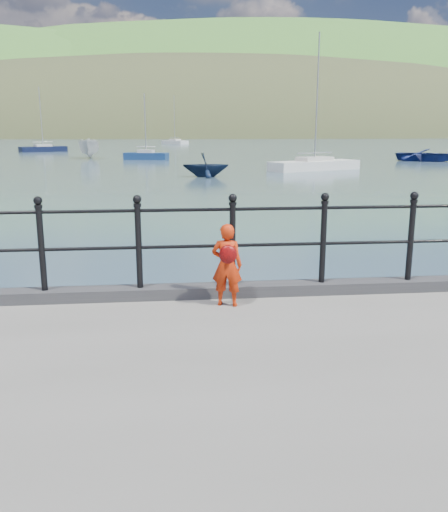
{
  "coord_description": "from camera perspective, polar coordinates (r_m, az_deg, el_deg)",
  "views": [
    {
      "loc": [
        -0.21,
        -6.94,
        3.16
      ],
      "look_at": [
        0.48,
        -0.2,
        1.55
      ],
      "focal_mm": 38.0,
      "sensor_mm": 36.0,
      "label": 1
    }
  ],
  "objects": [
    {
      "name": "launch_blue",
      "position": [
        56.64,
        20.62,
        9.93
      ],
      "size": [
        7.12,
        6.73,
        1.2
      ],
      "primitive_type": "imported",
      "rotation": [
        0.0,
        0.0,
        0.95
      ],
      "color": "navy",
      "rests_on": "ground"
    },
    {
      "name": "kerb",
      "position": [
        7.1,
        -3.94,
        -3.73
      ],
      "size": [
        60.0,
        0.3,
        0.15
      ],
      "primitive_type": "cube",
      "color": "#28282B",
      "rests_on": "quay"
    },
    {
      "name": "ground",
      "position": [
        7.63,
        -3.85,
        -11.14
      ],
      "size": [
        600.0,
        600.0,
        0.0
      ],
      "primitive_type": "plane",
      "color": "#2D4251",
      "rests_on": "ground"
    },
    {
      "name": "sailboat_port",
      "position": [
        56.15,
        -8.19,
        10.35
      ],
      "size": [
        4.64,
        2.7,
        6.64
      ],
      "rotation": [
        0.0,
        0.0,
        -0.31
      ],
      "color": "navy",
      "rests_on": "ground"
    },
    {
      "name": "sailboat_deep",
      "position": [
        109.79,
        -5.2,
        11.83
      ],
      "size": [
        5.3,
        6.36,
        9.47
      ],
      "rotation": [
        0.0,
        0.0,
        -0.95
      ],
      "color": "silver",
      "rests_on": "ground"
    },
    {
      "name": "railing",
      "position": [
        6.92,
        -4.04,
        2.21
      ],
      "size": [
        18.11,
        0.11,
        1.2
      ],
      "color": "black",
      "rests_on": "kerb"
    },
    {
      "name": "sailboat_left",
      "position": [
        77.96,
        -18.49,
        10.61
      ],
      "size": [
        6.17,
        4.65,
        8.6
      ],
      "rotation": [
        0.0,
        0.0,
        0.53
      ],
      "color": "black",
      "rests_on": "ground"
    },
    {
      "name": "launch_navy",
      "position": [
        36.05,
        -1.94,
        9.57
      ],
      "size": [
        3.13,
        2.75,
        1.56
      ],
      "primitive_type": "imported",
      "rotation": [
        0.0,
        0.0,
        1.51
      ],
      "color": "#0D1A32",
      "rests_on": "ground"
    },
    {
      "name": "launch_white",
      "position": [
        59.47,
        -13.96,
        10.93
      ],
      "size": [
        2.33,
        5.5,
        2.08
      ],
      "primitive_type": "imported",
      "rotation": [
        0.0,
        0.0,
        0.06
      ],
      "color": "silver",
      "rests_on": "ground"
    },
    {
      "name": "sailboat_near",
      "position": [
        42.36,
        9.5,
        9.36
      ],
      "size": [
        7.63,
        5.09,
        10.09
      ],
      "rotation": [
        0.0,
        0.0,
        0.45
      ],
      "color": "silver",
      "rests_on": "ground"
    },
    {
      "name": "child",
      "position": [
        6.63,
        0.31,
        -0.9
      ],
      "size": [
        0.43,
        0.36,
        1.03
      ],
      "rotation": [
        0.0,
        0.0,
        2.86
      ],
      "color": "red",
      "rests_on": "quay"
    },
    {
      "name": "far_shore",
      "position": [
        250.68,
        2.98,
        7.45
      ],
      "size": [
        830.0,
        200.0,
        156.0
      ],
      "color": "#333A21",
      "rests_on": "ground"
    }
  ]
}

